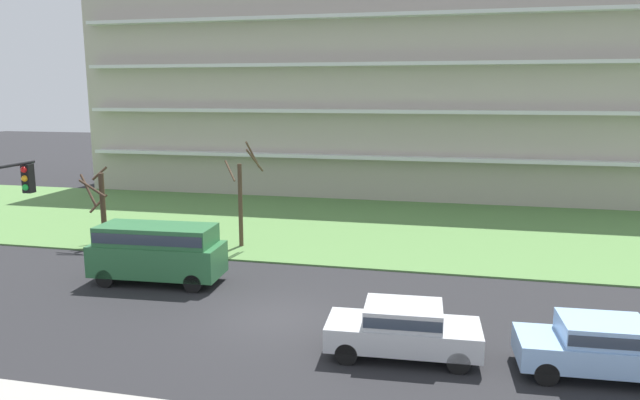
# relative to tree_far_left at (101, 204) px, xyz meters

# --- Properties ---
(ground) EXTENTS (160.00, 160.00, 0.00)m
(ground) POSITION_rel_tree_far_left_xyz_m (11.29, -7.26, -2.06)
(ground) COLOR #232326
(grass_lawn_strip) EXTENTS (80.00, 16.00, 0.08)m
(grass_lawn_strip) POSITION_rel_tree_far_left_xyz_m (11.29, 6.74, -2.02)
(grass_lawn_strip) COLOR #547F42
(grass_lawn_strip) RESTS_ON ground
(apartment_building) EXTENTS (43.28, 11.75, 15.67)m
(apartment_building) POSITION_rel_tree_far_left_xyz_m (11.29, 20.13, 5.78)
(apartment_building) COLOR #B2A899
(apartment_building) RESTS_ON ground
(tree_far_left) EXTENTS (1.68, 1.71, 3.91)m
(tree_far_left) POSITION_rel_tree_far_left_xyz_m (0.00, 0.00, 0.00)
(tree_far_left) COLOR #423023
(tree_far_left) RESTS_ON ground
(tree_left) EXTENTS (1.74, 1.71, 5.32)m
(tree_left) POSITION_rel_tree_far_left_xyz_m (7.05, 1.03, 0.48)
(tree_left) COLOR #4C3828
(tree_left) RESTS_ON ground
(van_green_near_left) EXTENTS (5.30, 2.26, 2.36)m
(van_green_near_left) POSITION_rel_tree_far_left_xyz_m (5.60, -4.76, -0.66)
(van_green_near_left) COLOR #2D6B3D
(van_green_near_left) RESTS_ON ground
(sedan_blue_center_left) EXTENTS (4.48, 2.01, 1.57)m
(sedan_blue_center_left) POSITION_rel_tree_far_left_xyz_m (21.06, -9.26, -1.19)
(sedan_blue_center_left) COLOR #8CB2E0
(sedan_blue_center_left) RESTS_ON ground
(sedan_silver_center_right) EXTENTS (4.48, 2.01, 1.57)m
(sedan_silver_center_right) POSITION_rel_tree_far_left_xyz_m (15.75, -9.26, -1.19)
(sedan_silver_center_right) COLOR #B7BABF
(sedan_silver_center_right) RESTS_ON ground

